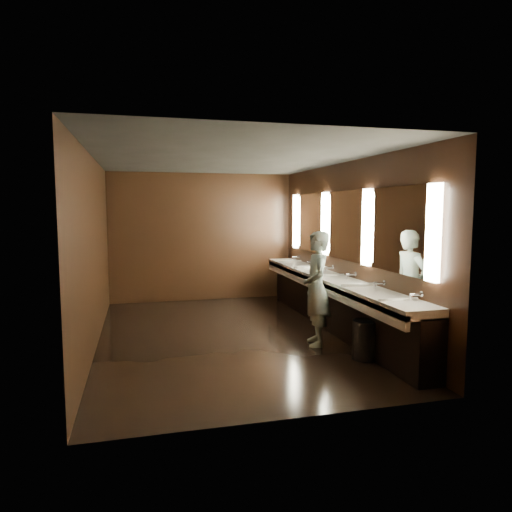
# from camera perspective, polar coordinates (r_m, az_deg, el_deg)

# --- Properties ---
(floor) EXTENTS (6.00, 6.00, 0.00)m
(floor) POSITION_cam_1_polar(r_m,az_deg,el_deg) (7.43, -3.43, -9.91)
(floor) COLOR black
(floor) RESTS_ON ground
(ceiling) EXTENTS (4.00, 6.00, 0.02)m
(ceiling) POSITION_cam_1_polar(r_m,az_deg,el_deg) (7.19, -3.57, 12.08)
(ceiling) COLOR #2D2D2B
(ceiling) RESTS_ON wall_back
(wall_back) EXTENTS (4.00, 0.02, 2.80)m
(wall_back) POSITION_cam_1_polar(r_m,az_deg,el_deg) (10.13, -6.73, 2.36)
(wall_back) COLOR black
(wall_back) RESTS_ON floor
(wall_front) EXTENTS (4.00, 0.02, 2.80)m
(wall_front) POSITION_cam_1_polar(r_m,az_deg,el_deg) (4.29, 4.15, -2.55)
(wall_front) COLOR black
(wall_front) RESTS_ON floor
(wall_left) EXTENTS (0.02, 6.00, 2.80)m
(wall_left) POSITION_cam_1_polar(r_m,az_deg,el_deg) (7.08, -19.61, 0.49)
(wall_left) COLOR black
(wall_left) RESTS_ON floor
(wall_right) EXTENTS (0.02, 6.00, 2.80)m
(wall_right) POSITION_cam_1_polar(r_m,az_deg,el_deg) (7.81, 11.07, 1.21)
(wall_right) COLOR black
(wall_right) RESTS_ON floor
(sink_counter) EXTENTS (0.55, 5.40, 1.01)m
(sink_counter) POSITION_cam_1_polar(r_m,az_deg,el_deg) (7.85, 9.57, -5.41)
(sink_counter) COLOR black
(sink_counter) RESTS_ON floor
(mirror_band) EXTENTS (0.06, 5.03, 1.15)m
(mirror_band) POSITION_cam_1_polar(r_m,az_deg,el_deg) (7.78, 10.99, 3.78)
(mirror_band) COLOR white
(mirror_band) RESTS_ON wall_right
(person) EXTENTS (0.52, 0.69, 1.70)m
(person) POSITION_cam_1_polar(r_m,az_deg,el_deg) (6.84, 7.57, -4.05)
(person) COLOR #82B8C2
(person) RESTS_ON floor
(trash_bin) EXTENTS (0.39, 0.39, 0.53)m
(trash_bin) POSITION_cam_1_polar(r_m,az_deg,el_deg) (6.45, 13.45, -10.13)
(trash_bin) COLOR black
(trash_bin) RESTS_ON floor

